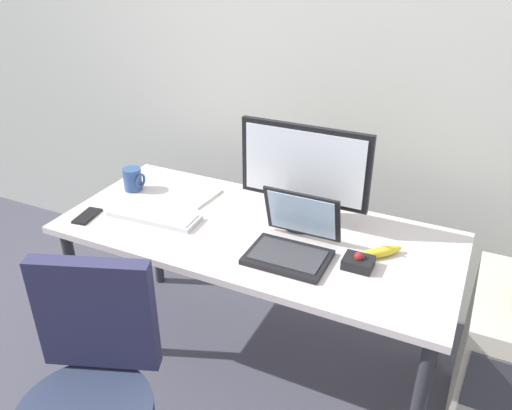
% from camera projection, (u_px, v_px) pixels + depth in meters
% --- Properties ---
extents(ground_plane, '(8.00, 8.00, 0.00)m').
position_uv_depth(ground_plane, '(256.00, 356.00, 2.50)').
color(ground_plane, '#474755').
extents(back_wall, '(6.00, 0.10, 2.80)m').
position_uv_depth(back_wall, '(322.00, 33.00, 2.41)').
color(back_wall, beige).
rests_on(back_wall, ground).
extents(desk, '(1.66, 0.74, 0.71)m').
position_uv_depth(desk, '(256.00, 244.00, 2.20)').
color(desk, silver).
rests_on(desk, ground).
extents(office_chair, '(0.53, 0.54, 0.92)m').
position_uv_depth(office_chair, '(94.00, 410.00, 1.72)').
color(office_chair, black).
rests_on(office_chair, ground).
extents(monitor_main, '(0.55, 0.18, 0.44)m').
position_uv_depth(monitor_main, '(304.00, 170.00, 2.09)').
color(monitor_main, '#262628').
rests_on(monitor_main, desk).
extents(keyboard, '(0.42, 0.16, 0.03)m').
position_uv_depth(keyboard, '(154.00, 215.00, 2.25)').
color(keyboard, silver).
rests_on(keyboard, desk).
extents(laptop, '(0.31, 0.29, 0.23)m').
position_uv_depth(laptop, '(293.00, 241.00, 1.99)').
color(laptop, black).
rests_on(laptop, desk).
extents(trackball_mouse, '(0.11, 0.09, 0.07)m').
position_uv_depth(trackball_mouse, '(358.00, 262.00, 1.92)').
color(trackball_mouse, black).
rests_on(trackball_mouse, desk).
extents(coffee_mug, '(0.10, 0.09, 0.11)m').
position_uv_depth(coffee_mug, '(133.00, 179.00, 2.48)').
color(coffee_mug, '#304E88').
rests_on(coffee_mug, desk).
extents(paper_notepad, '(0.16, 0.22, 0.01)m').
position_uv_depth(paper_notepad, '(198.00, 196.00, 2.43)').
color(paper_notepad, white).
rests_on(paper_notepad, desk).
extents(cell_phone, '(0.09, 0.15, 0.01)m').
position_uv_depth(cell_phone, '(87.00, 216.00, 2.26)').
color(cell_phone, black).
rests_on(cell_phone, desk).
extents(banana, '(0.17, 0.16, 0.04)m').
position_uv_depth(banana, '(380.00, 252.00, 1.98)').
color(banana, yellow).
rests_on(banana, desk).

